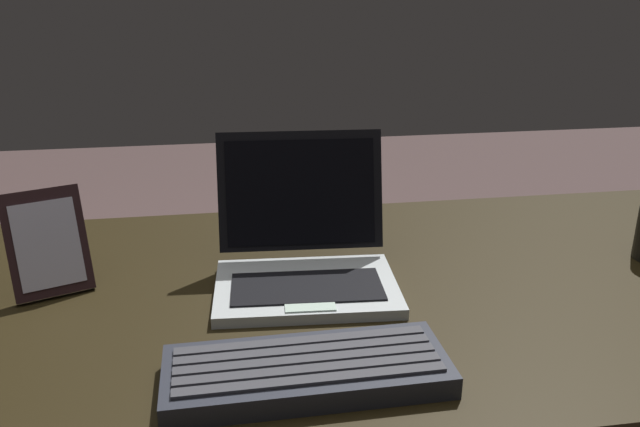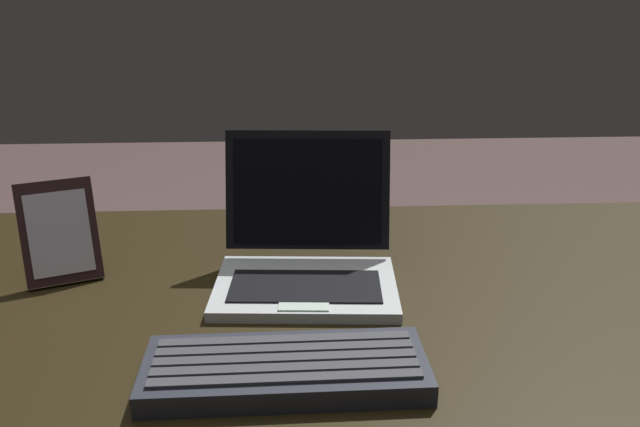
# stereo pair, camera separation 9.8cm
# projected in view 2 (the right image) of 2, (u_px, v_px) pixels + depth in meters

# --- Properties ---
(desk) EXTENTS (1.67, 0.75, 0.76)m
(desk) POSITION_uv_depth(u_px,v_px,m) (334.00, 337.00, 1.06)
(desk) COLOR black
(desk) RESTS_ON ground
(laptop_front) EXTENTS (0.29, 0.27, 0.22)m
(laptop_front) POSITION_uv_depth(u_px,v_px,m) (306.00, 255.00, 1.03)
(laptop_front) COLOR #B1B8B8
(laptop_front) RESTS_ON desk
(external_keyboard) EXTENTS (0.35, 0.14, 0.03)m
(external_keyboard) POSITION_uv_depth(u_px,v_px,m) (286.00, 369.00, 0.79)
(external_keyboard) COLOR #252831
(external_keyboard) RESTS_ON desk
(photo_frame) EXTENTS (0.13, 0.10, 0.16)m
(photo_frame) POSITION_uv_depth(u_px,v_px,m) (59.00, 233.00, 1.03)
(photo_frame) COLOR black
(photo_frame) RESTS_ON desk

